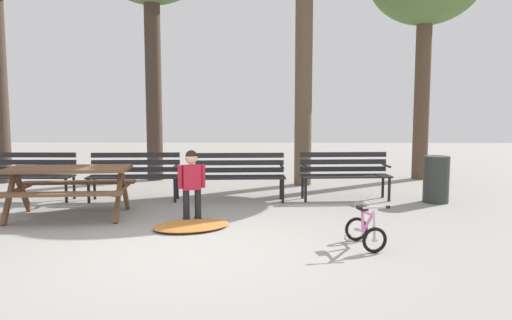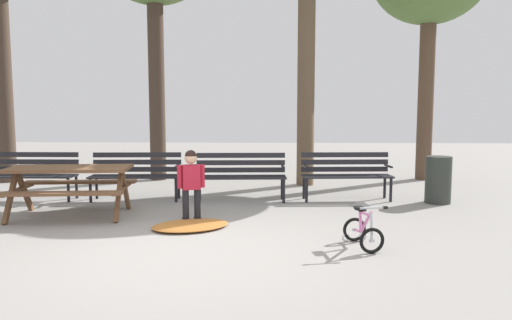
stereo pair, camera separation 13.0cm
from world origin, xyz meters
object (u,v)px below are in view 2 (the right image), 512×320
object	(u,v)px
park_bench_right	(241,173)
park_bench_left	(136,172)
park_bench_far_left	(33,171)
park_bench_far_right	(346,172)
kids_bicycle	(363,231)
trash_bin	(438,180)
picnic_table	(70,178)
child_standing	(191,180)

from	to	relation	value
park_bench_right	park_bench_left	bearing A→B (deg)	179.27
park_bench_far_left	park_bench_right	bearing A→B (deg)	-0.21
park_bench_left	park_bench_far_right	size ratio (longest dim) A/B	1.00
kids_bicycle	trash_bin	world-z (taller)	trash_bin
picnic_table	child_standing	world-z (taller)	child_standing
picnic_table	trash_bin	distance (m)	6.13
park_bench_far_left	child_standing	bearing A→B (deg)	-27.88
park_bench_far_right	park_bench_far_left	bearing A→B (deg)	-178.35
picnic_table	park_bench_left	distance (m)	1.52
park_bench_right	child_standing	size ratio (longest dim) A/B	1.54
picnic_table	child_standing	bearing A→B (deg)	-9.18
picnic_table	park_bench_far_right	world-z (taller)	park_bench_far_right
child_standing	trash_bin	distance (m)	4.37
park_bench_far_left	park_bench_left	bearing A→B (deg)	0.31
park_bench_far_right	child_standing	world-z (taller)	child_standing
park_bench_far_left	kids_bicycle	world-z (taller)	park_bench_far_left
park_bench_left	trash_bin	size ratio (longest dim) A/B	1.98
park_bench_far_left	park_bench_far_right	xyz separation A→B (m)	(5.69, 0.16, 0.00)
park_bench_far_left	park_bench_far_right	size ratio (longest dim) A/B	0.98
child_standing	kids_bicycle	size ratio (longest dim) A/B	1.72
park_bench_far_right	trash_bin	xyz separation A→B (m)	(1.56, -0.27, -0.10)
picnic_table	park_bench_far_left	xyz separation A→B (m)	(-1.27, 1.38, -0.08)
park_bench_far_left	picnic_table	bearing A→B (deg)	-47.32
park_bench_far_right	park_bench_left	bearing A→B (deg)	-177.69
park_bench_far_left	kids_bicycle	size ratio (longest dim) A/B	2.62
child_standing	kids_bicycle	bearing A→B (deg)	-28.13
park_bench_far_left	child_standing	distance (m)	3.60
picnic_table	park_bench_left	bearing A→B (deg)	65.66
park_bench_left	park_bench_far_right	xyz separation A→B (m)	(3.80, 0.15, 0.00)
child_standing	trash_bin	size ratio (longest dim) A/B	1.29
park_bench_right	trash_bin	size ratio (longest dim) A/B	1.98
child_standing	kids_bicycle	xyz separation A→B (m)	(2.26, -1.21, -0.42)
picnic_table	park_bench_far_left	distance (m)	1.87
child_standing	kids_bicycle	world-z (taller)	child_standing
park_bench_far_left	kids_bicycle	distance (m)	6.17
park_bench_far_right	park_bench_right	bearing A→B (deg)	-174.66
park_bench_far_left	park_bench_left	size ratio (longest dim) A/B	0.99
picnic_table	child_standing	size ratio (longest dim) A/B	1.83
picnic_table	park_bench_right	size ratio (longest dim) A/B	1.19
park_bench_far_left	park_bench_left	distance (m)	1.89
park_bench_left	kids_bicycle	bearing A→B (deg)	-39.29
park_bench_far_right	trash_bin	distance (m)	1.59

